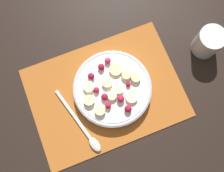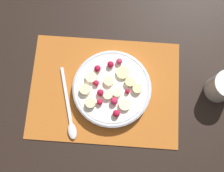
{
  "view_description": "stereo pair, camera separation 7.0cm",
  "coord_description": "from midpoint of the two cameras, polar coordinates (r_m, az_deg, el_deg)",
  "views": [
    {
      "loc": [
        -0.04,
        -0.14,
        0.73
      ],
      "look_at": [
        0.02,
        0.0,
        0.04
      ],
      "focal_mm": 40.0,
      "sensor_mm": 36.0,
      "label": 1
    },
    {
      "loc": [
        0.03,
        -0.16,
        0.73
      ],
      "look_at": [
        0.02,
        0.0,
        0.04
      ],
      "focal_mm": 40.0,
      "sensor_mm": 36.0,
      "label": 2
    }
  ],
  "objects": [
    {
      "name": "ground_plane",
      "position": [
        0.74,
        -4.16,
        -2.14
      ],
      "size": [
        3.0,
        3.0,
        0.0
      ],
      "primitive_type": "plane",
      "color": "black"
    },
    {
      "name": "placemat",
      "position": [
        0.74,
        -4.18,
        -2.1
      ],
      "size": [
        0.44,
        0.32,
        0.01
      ],
      "color": "#B26023",
      "rests_on": "ground_plane"
    },
    {
      "name": "fruit_bowl",
      "position": [
        0.72,
        -2.74,
        -0.97
      ],
      "size": [
        0.23,
        0.23,
        0.05
      ],
      "color": "silver",
      "rests_on": "placemat"
    },
    {
      "name": "spoon",
      "position": [
        0.72,
        -8.77,
        -10.9
      ],
      "size": [
        0.07,
        0.21,
        0.01
      ],
      "rotation": [
        0.0,
        0.0,
        4.98
      ],
      "color": "silver",
      "rests_on": "placemat"
    },
    {
      "name": "drinking_glass",
      "position": [
        0.78,
        18.78,
        8.96
      ],
      "size": [
        0.08,
        0.08,
        0.08
      ],
      "color": "white",
      "rests_on": "ground_plane"
    }
  ]
}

